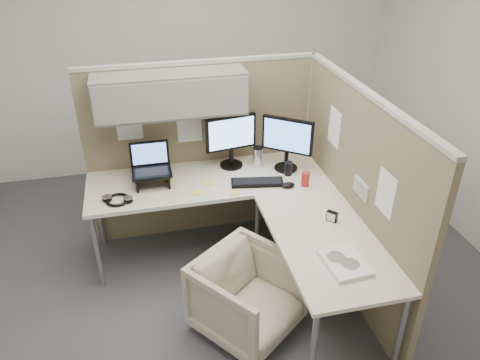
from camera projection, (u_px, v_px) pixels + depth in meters
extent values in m
plane|color=#403F45|center=(235.00, 286.00, 3.84)|extent=(4.50, 4.50, 0.00)
cube|color=#817355|center=(202.00, 152.00, 4.18)|extent=(2.00, 0.05, 1.60)
cube|color=#A8A399|center=(198.00, 62.00, 3.77)|extent=(2.00, 0.06, 0.03)
cube|color=slate|center=(170.00, 93.00, 3.69)|extent=(1.20, 0.34, 0.34)
cube|color=gray|center=(173.00, 101.00, 3.55)|extent=(1.18, 0.01, 0.30)
plane|color=white|center=(129.00, 123.00, 3.86)|extent=(0.26, 0.00, 0.26)
plane|color=white|center=(189.00, 125.00, 4.00)|extent=(0.26, 0.00, 0.26)
cube|color=#817355|center=(353.00, 196.00, 3.53)|extent=(0.05, 2.00, 1.60)
cube|color=#A8A399|center=(368.00, 93.00, 3.13)|extent=(0.06, 2.00, 0.03)
cube|color=#A8A399|center=(307.00, 141.00, 4.38)|extent=(0.06, 0.06, 1.60)
cube|color=silver|center=(362.00, 188.00, 3.32)|extent=(0.02, 0.20, 0.12)
cube|color=gray|center=(360.00, 189.00, 3.32)|extent=(0.00, 0.16, 0.09)
plane|color=white|center=(334.00, 127.00, 3.66)|extent=(0.00, 0.26, 0.26)
plane|color=white|center=(386.00, 193.00, 3.00)|extent=(0.00, 0.26, 0.26)
cube|color=beige|center=(209.00, 180.00, 3.91)|extent=(2.00, 0.68, 0.03)
cube|color=beige|center=(325.00, 239.00, 3.21)|extent=(0.68, 1.30, 0.03)
cube|color=white|center=(216.00, 201.00, 3.63)|extent=(2.00, 0.02, 0.03)
cylinder|color=gray|center=(97.00, 252.00, 3.67)|extent=(0.04, 0.04, 0.70)
cylinder|color=gray|center=(99.00, 212.00, 4.16)|extent=(0.04, 0.04, 0.70)
cylinder|color=gray|center=(313.00, 353.00, 2.82)|extent=(0.04, 0.04, 0.70)
cylinder|color=gray|center=(400.00, 336.00, 2.94)|extent=(0.04, 0.04, 0.70)
cylinder|color=gray|center=(257.00, 230.00, 3.92)|extent=(0.04, 0.04, 0.70)
imported|color=beige|center=(248.00, 293.00, 3.30)|extent=(0.88, 0.87, 0.66)
cylinder|color=black|center=(231.00, 165.00, 4.10)|extent=(0.20, 0.20, 0.02)
cylinder|color=black|center=(231.00, 156.00, 4.06)|extent=(0.04, 0.04, 0.15)
cube|color=black|center=(231.00, 133.00, 3.95)|extent=(0.44, 0.10, 0.30)
cube|color=#89B9ED|center=(232.00, 134.00, 3.93)|extent=(0.40, 0.07, 0.26)
cylinder|color=black|center=(286.00, 168.00, 4.06)|extent=(0.20, 0.20, 0.02)
cylinder|color=black|center=(286.00, 159.00, 4.01)|extent=(0.04, 0.04, 0.15)
cube|color=black|center=(288.00, 135.00, 3.90)|extent=(0.37, 0.30, 0.30)
cube|color=#5A99F5|center=(287.00, 136.00, 3.89)|extent=(0.32, 0.25, 0.26)
cube|color=black|center=(152.00, 174.00, 3.76)|extent=(0.28, 0.22, 0.01)
cube|color=black|center=(137.00, 181.00, 3.76)|extent=(0.02, 0.20, 0.11)
cube|color=black|center=(168.00, 177.00, 3.81)|extent=(0.02, 0.20, 0.11)
cube|color=black|center=(152.00, 172.00, 3.75)|extent=(0.31, 0.22, 0.02)
cube|color=black|center=(149.00, 153.00, 3.81)|extent=(0.31, 0.05, 0.20)
cube|color=#598CF2|center=(150.00, 154.00, 3.81)|extent=(0.28, 0.04, 0.16)
cube|color=black|center=(257.00, 182.00, 3.83)|extent=(0.44, 0.21, 0.02)
ellipsoid|color=black|center=(288.00, 185.00, 3.77)|extent=(0.12, 0.08, 0.04)
cylinder|color=silver|center=(258.00, 157.00, 4.06)|extent=(0.08, 0.08, 0.17)
cylinder|color=black|center=(258.00, 148.00, 4.02)|extent=(0.09, 0.09, 0.01)
cylinder|color=#B21E1E|center=(305.00, 179.00, 3.78)|extent=(0.07, 0.07, 0.12)
cylinder|color=black|center=(288.00, 168.00, 3.93)|extent=(0.07, 0.07, 0.12)
cube|color=yellow|center=(235.00, 193.00, 3.70)|extent=(0.08, 0.08, 0.01)
cube|color=yellow|center=(168.00, 181.00, 3.86)|extent=(0.11, 0.11, 0.01)
cube|color=yellow|center=(195.00, 192.00, 3.71)|extent=(0.08, 0.08, 0.01)
cube|color=yellow|center=(209.00, 183.00, 3.83)|extent=(0.08, 0.08, 0.01)
torus|color=black|center=(118.00, 200.00, 3.59)|extent=(0.24, 0.24, 0.02)
cylinder|color=black|center=(107.00, 198.00, 3.60)|extent=(0.07, 0.07, 0.03)
cylinder|color=black|center=(128.00, 200.00, 3.58)|extent=(0.07, 0.07, 0.03)
cube|color=white|center=(345.00, 263.00, 2.94)|extent=(0.27, 0.33, 0.03)
cylinder|color=silver|center=(350.00, 264.00, 2.91)|extent=(0.12, 0.12, 0.00)
cylinder|color=silver|center=(336.00, 257.00, 2.97)|extent=(0.12, 0.12, 0.00)
cube|color=black|center=(332.00, 216.00, 3.35)|extent=(0.08, 0.08, 0.08)
cube|color=white|center=(331.00, 217.00, 3.34)|extent=(0.04, 0.05, 0.06)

